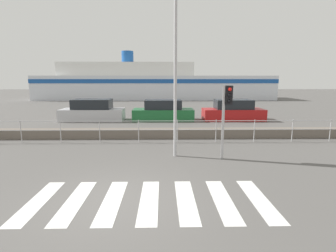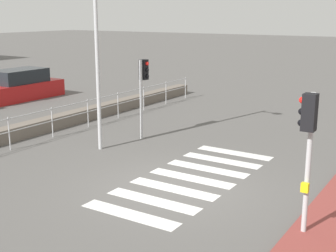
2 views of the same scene
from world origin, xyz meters
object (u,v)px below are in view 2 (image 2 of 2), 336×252
Objects in this scene: traffic_light_far at (143,81)px; streetlamp at (100,21)px; parked_car_red at (20,86)px; traffic_light_near at (308,136)px.

traffic_light_far is 0.41× the size of streetlamp.
traffic_light_far reaches higher than parked_car_red.
traffic_light_near reaches higher than parked_car_red.
streetlamp reaches higher than traffic_light_far.
traffic_light_near reaches higher than traffic_light_far.
traffic_light_near is 18.12m from parked_car_red.
traffic_light_far is (4.47, 6.87, -0.06)m from traffic_light_near.
traffic_light_far is at bearing -7.01° from streetlamp.
parked_car_red is at bearing 73.47° from traffic_light_far.
traffic_light_far is 0.62× the size of parked_car_red.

